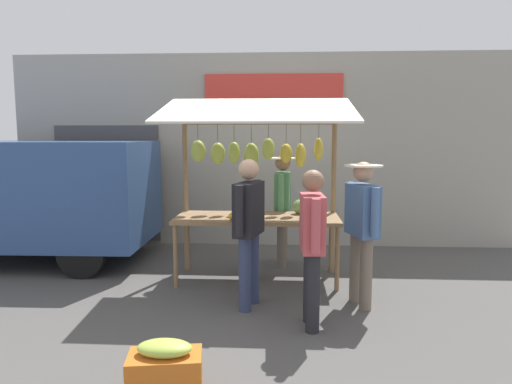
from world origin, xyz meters
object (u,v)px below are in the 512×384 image
Objects in this scene: shopper_with_ponytail at (312,237)px; market_stall at (257,166)px; shopper_in_striped_shirt at (249,222)px; produce_crate_near at (165,369)px; vendor_with_sunhat at (283,201)px; shopper_with_shopping_bag at (362,221)px.

market_stall is at bearing 19.01° from shopper_with_ponytail.
shopper_in_striped_shirt is 2.83× the size of produce_crate_near.
shopper_in_striped_shirt is at bearing 88.22° from market_stall.
shopper_with_shopping_bag is (-0.91, 1.66, -0.00)m from vendor_with_sunhat.
shopper_with_ponytail reaches higher than produce_crate_near.
shopper_in_striped_shirt is 1.30m from shopper_with_shopping_bag.
market_stall is 1.53× the size of shopper_with_ponytail.
shopper_with_shopping_bag is (-1.26, 0.98, -0.57)m from market_stall.
vendor_with_sunhat is at bearing -116.96° from market_stall.
market_stall is 0.95m from vendor_with_sunhat.
market_stall is 1.49× the size of shopper_with_shopping_bag.
vendor_with_sunhat is at bearing -103.63° from produce_crate_near.
shopper_in_striped_shirt is at bearing -105.14° from produce_crate_near.
market_stall is at bearing 36.21° from shopper_with_shopping_bag.
shopper_with_ponytail is (-0.68, 0.53, -0.06)m from shopper_in_striped_shirt.
market_stall is 1.46× the size of shopper_in_striped_shirt.
shopper_with_shopping_bag reaches higher than produce_crate_near.
market_stall reaches higher than shopper_with_shopping_bag.
vendor_with_sunhat is at bearing 12.92° from shopper_with_shopping_bag.
shopper_with_shopping_bag is 0.89m from shopper_with_ponytail.
vendor_with_sunhat and shopper_with_shopping_bag have the same top height.
market_stall is 1.69m from shopper_with_shopping_bag.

